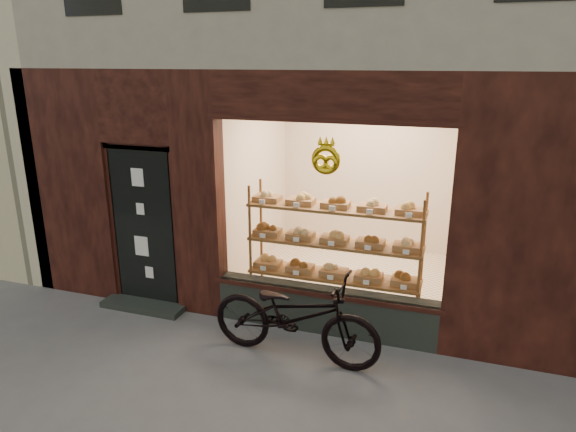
% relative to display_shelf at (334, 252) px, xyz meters
% --- Properties ---
extents(display_shelf, '(2.20, 0.45, 1.70)m').
position_rel_display_shelf_xyz_m(display_shelf, '(0.00, 0.00, 0.00)').
color(display_shelf, brown).
rests_on(display_shelf, ground).
extents(bicycle, '(1.98, 0.78, 1.02)m').
position_rel_display_shelf_xyz_m(bicycle, '(-0.16, -1.11, -0.37)').
color(bicycle, black).
rests_on(bicycle, ground).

